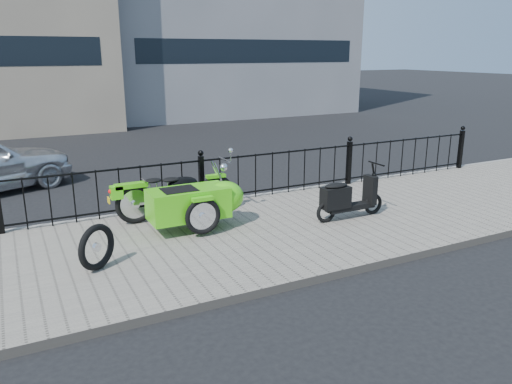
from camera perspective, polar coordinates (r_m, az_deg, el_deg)
name	(u,v)px	position (r m, az deg, el deg)	size (l,w,h in m)	color
ground	(230,231)	(8.66, -3.04, -4.46)	(120.00, 120.00, 0.00)	black
sidewalk	(242,237)	(8.21, -1.62, -5.15)	(30.00, 3.80, 0.12)	gray
curb	(200,206)	(9.91, -6.44, -1.55)	(30.00, 0.10, 0.12)	gray
iron_fence	(202,181)	(9.64, -6.24, 1.23)	(14.11, 0.11, 1.08)	black
motorcycle_sidecar	(196,199)	(8.44, -6.92, -0.85)	(2.28, 1.48, 0.98)	black
scooter	(346,199)	(8.92, 10.27, -0.75)	(1.42, 0.41, 0.96)	black
spare_tire	(97,247)	(7.11, -17.74, -6.02)	(0.64, 0.64, 0.09)	black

